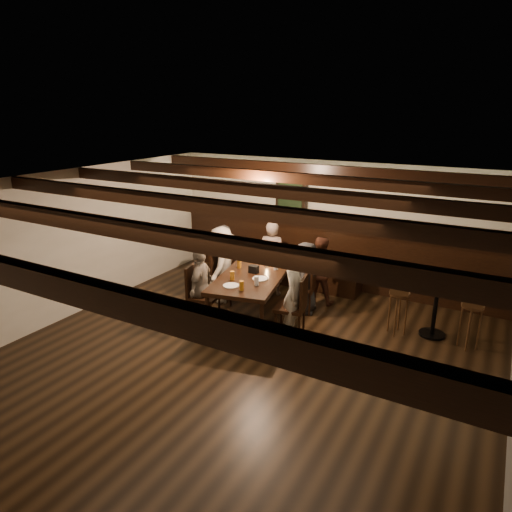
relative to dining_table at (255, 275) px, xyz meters
The scene contains 27 objects.
room 0.83m from the dining_table, 70.60° to the left, with size 7.00×7.00×7.00m.
dining_table is the anchor object (origin of this frame).
chair_left_near 0.96m from the dining_table, 160.20° to the left, with size 0.49×0.49×0.91m.
chair_left_far 0.95m from the dining_table, 135.77° to the right, with size 0.53×0.53×0.97m.
chair_right_near 0.97m from the dining_table, 44.30° to the left, with size 0.47×0.47×0.87m.
chair_right_far 0.95m from the dining_table, 19.76° to the right, with size 0.52×0.52×0.96m.
person_bench_left 1.28m from the dining_table, 147.24° to the left, with size 0.63×0.41×1.28m, color #29292B.
person_bench_centre 1.05m from the dining_table, 102.24° to the left, with size 0.51×0.33×1.39m, color slate.
person_bench_right 1.28m from the dining_table, 57.24° to the left, with size 0.59×0.46×1.21m, color #4C261A.
person_left_near 0.88m from the dining_table, 161.27° to the left, with size 0.88×0.51×1.37m, color #AA9F8F.
person_left_far 0.88m from the dining_table, 136.80° to the right, with size 0.73×0.30×1.25m, color gray.
person_right_near 0.88m from the dining_table, 43.20° to the left, with size 0.60×0.39×1.23m, color #28282B.
person_right_far 0.88m from the dining_table, 18.73° to the right, with size 0.50×0.33×1.37m, color #B3AA97.
pint_a 0.77m from the dining_table, 124.04° to the left, with size 0.07×0.07×0.14m, color #BF7219.
pint_b 0.71m from the dining_table, 81.20° to the left, with size 0.07×0.07×0.14m, color #BF7219.
pint_c 0.34m from the dining_table, behind, with size 0.07×0.07×0.14m, color #BF7219.
pint_d 0.39m from the dining_table, 45.93° to the left, with size 0.07×0.07×0.14m, color silver.
pint_e 0.52m from the dining_table, 103.82° to the right, with size 0.07×0.07×0.14m, color #BF7219.
pint_f 0.60m from the dining_table, 57.78° to the right, with size 0.07×0.07×0.14m, color silver.
pint_g 0.81m from the dining_table, 74.19° to the right, with size 0.07×0.07×0.14m, color #BF7219.
plate_near 0.72m from the dining_table, 89.86° to the right, with size 0.24×0.24×0.01m, color white.
plate_far 0.36m from the dining_table, 46.80° to the right, with size 0.24×0.24×0.01m, color white.
condiment_caddy 0.13m from the dining_table, 77.76° to the right, with size 0.15×0.10×0.12m, color black.
candle 0.34m from the dining_table, 80.43° to the left, with size 0.05×0.05×0.05m, color beige.
high_top_table 2.79m from the dining_table, 15.84° to the left, with size 0.53×0.53×0.95m.
bar_stool_left 2.29m from the dining_table, 14.29° to the left, with size 0.30×0.32×0.96m.
bar_stool_right 3.26m from the dining_table, 10.78° to the left, with size 0.30×0.31×0.96m.
Camera 1 is at (2.87, -4.51, 3.31)m, focal length 32.00 mm.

